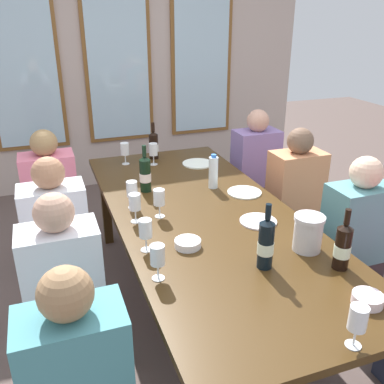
# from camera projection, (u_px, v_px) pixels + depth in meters

# --- Properties ---
(ground_plane) EXTENTS (12.00, 12.00, 0.00)m
(ground_plane) POSITION_uv_depth(u_px,v_px,m) (204.00, 312.00, 2.86)
(ground_plane) COLOR brown
(back_wall_with_windows) EXTENTS (4.26, 0.10, 2.90)m
(back_wall_with_windows) POSITION_uv_depth(u_px,v_px,m) (117.00, 53.00, 4.52)
(back_wall_with_windows) COLOR #C1ACA0
(back_wall_with_windows) RESTS_ON ground
(dining_table) EXTENTS (1.06, 2.53, 0.74)m
(dining_table) POSITION_uv_depth(u_px,v_px,m) (205.00, 223.00, 2.59)
(dining_table) COLOR #3F2911
(dining_table) RESTS_ON ground
(white_plate_0) EXTENTS (0.22, 0.22, 0.01)m
(white_plate_0) POSITION_uv_depth(u_px,v_px,m) (258.00, 221.00, 2.47)
(white_plate_0) COLOR white
(white_plate_0) RESTS_ON dining_table
(white_plate_1) EXTENTS (0.25, 0.25, 0.01)m
(white_plate_1) POSITION_uv_depth(u_px,v_px,m) (198.00, 164.00, 3.39)
(white_plate_1) COLOR white
(white_plate_1) RESTS_ON dining_table
(white_plate_2) EXTENTS (0.23, 0.23, 0.01)m
(white_plate_2) POSITION_uv_depth(u_px,v_px,m) (244.00, 192.00, 2.86)
(white_plate_2) COLOR white
(white_plate_2) RESTS_ON dining_table
(metal_pitcher) EXTENTS (0.16, 0.16, 0.19)m
(metal_pitcher) POSITION_uv_depth(u_px,v_px,m) (308.00, 233.00, 2.15)
(metal_pitcher) COLOR silver
(metal_pitcher) RESTS_ON dining_table
(wine_bottle_0) EXTENTS (0.08, 0.08, 0.31)m
(wine_bottle_0) POSITION_uv_depth(u_px,v_px,m) (343.00, 246.00, 1.99)
(wine_bottle_0) COLOR black
(wine_bottle_0) RESTS_ON dining_table
(wine_bottle_1) EXTENTS (0.08, 0.08, 0.30)m
(wine_bottle_1) POSITION_uv_depth(u_px,v_px,m) (154.00, 145.00, 3.48)
(wine_bottle_1) COLOR black
(wine_bottle_1) RESTS_ON dining_table
(wine_bottle_2) EXTENTS (0.08, 0.08, 0.32)m
(wine_bottle_2) POSITION_uv_depth(u_px,v_px,m) (145.00, 174.00, 2.85)
(wine_bottle_2) COLOR black
(wine_bottle_2) RESTS_ON dining_table
(wine_bottle_3) EXTENTS (0.08, 0.08, 0.33)m
(wine_bottle_3) POSITION_uv_depth(u_px,v_px,m) (266.00, 243.00, 1.99)
(wine_bottle_3) COLOR black
(wine_bottle_3) RESTS_ON dining_table
(tasting_bowl_0) EXTENTS (0.14, 0.14, 0.04)m
(tasting_bowl_0) POSITION_uv_depth(u_px,v_px,m) (188.00, 243.00, 2.20)
(tasting_bowl_0) COLOR white
(tasting_bowl_0) RESTS_ON dining_table
(tasting_bowl_1) EXTENTS (0.13, 0.13, 0.04)m
(tasting_bowl_1) POSITION_uv_depth(u_px,v_px,m) (368.00, 299.00, 1.78)
(tasting_bowl_1) COLOR white
(tasting_bowl_1) RESTS_ON dining_table
(water_bottle) EXTENTS (0.06, 0.06, 0.24)m
(water_bottle) POSITION_uv_depth(u_px,v_px,m) (213.00, 172.00, 2.91)
(water_bottle) COLOR white
(water_bottle) RESTS_ON dining_table
(wine_glass_0) EXTENTS (0.07, 0.07, 0.17)m
(wine_glass_0) POSITION_uv_depth(u_px,v_px,m) (132.00, 190.00, 2.60)
(wine_glass_0) COLOR white
(wine_glass_0) RESTS_ON dining_table
(wine_glass_1) EXTENTS (0.07, 0.07, 0.17)m
(wine_glass_1) POSITION_uv_depth(u_px,v_px,m) (153.00, 150.00, 3.34)
(wine_glass_1) COLOR white
(wine_glass_1) RESTS_ON dining_table
(wine_glass_2) EXTENTS (0.07, 0.07, 0.17)m
(wine_glass_2) POSITION_uv_depth(u_px,v_px,m) (135.00, 203.00, 2.43)
(wine_glass_2) COLOR white
(wine_glass_2) RESTS_ON dining_table
(wine_glass_3) EXTENTS (0.07, 0.07, 0.17)m
(wine_glass_3) POSITION_uv_depth(u_px,v_px,m) (158.00, 256.00, 1.90)
(wine_glass_3) COLOR white
(wine_glass_3) RESTS_ON dining_table
(wine_glass_4) EXTENTS (0.07, 0.07, 0.17)m
(wine_glass_4) POSITION_uv_depth(u_px,v_px,m) (159.00, 198.00, 2.49)
(wine_glass_4) COLOR white
(wine_glass_4) RESTS_ON dining_table
(wine_glass_5) EXTENTS (0.07, 0.07, 0.17)m
(wine_glass_5) POSITION_uv_depth(u_px,v_px,m) (358.00, 319.00, 1.51)
(wine_glass_5) COLOR white
(wine_glass_5) RESTS_ON dining_table
(wine_glass_6) EXTENTS (0.07, 0.07, 0.17)m
(wine_glass_6) POSITION_uv_depth(u_px,v_px,m) (145.00, 229.00, 2.13)
(wine_glass_6) COLOR white
(wine_glass_6) RESTS_ON dining_table
(wine_glass_7) EXTENTS (0.07, 0.07, 0.17)m
(wine_glass_7) POSITION_uv_depth(u_px,v_px,m) (125.00, 149.00, 3.35)
(wine_glass_7) COLOR white
(wine_glass_7) RESTS_ON dining_table
(seated_person_0) EXTENTS (0.38, 0.24, 1.11)m
(seated_person_0) POSITION_uv_depth(u_px,v_px,m) (53.00, 206.00, 3.17)
(seated_person_0) COLOR #2B3340
(seated_person_0) RESTS_ON ground
(seated_person_1) EXTENTS (0.38, 0.24, 1.11)m
(seated_person_1) POSITION_uv_depth(u_px,v_px,m) (255.00, 175.00, 3.76)
(seated_person_1) COLOR #352B2F
(seated_person_1) RESTS_ON ground
(seated_person_4) EXTENTS (0.38, 0.24, 1.11)m
(seated_person_4) POSITION_uv_depth(u_px,v_px,m) (66.00, 300.00, 2.15)
(seated_person_4) COLOR #2F352C
(seated_person_4) RESTS_ON ground
(seated_person_5) EXTENTS (0.38, 0.24, 1.11)m
(seated_person_5) POSITION_uv_depth(u_px,v_px,m) (354.00, 246.00, 2.63)
(seated_person_5) COLOR #352C2E
(seated_person_5) RESTS_ON ground
(seated_person_6) EXTENTS (0.38, 0.24, 1.11)m
(seated_person_6) POSITION_uv_depth(u_px,v_px,m) (59.00, 247.00, 2.62)
(seated_person_6) COLOR #272F35
(seated_person_6) RESTS_ON ground
(seated_person_7) EXTENTS (0.38, 0.24, 1.11)m
(seated_person_7) POSITION_uv_depth(u_px,v_px,m) (294.00, 203.00, 3.22)
(seated_person_7) COLOR #2B332D
(seated_person_7) RESTS_ON ground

